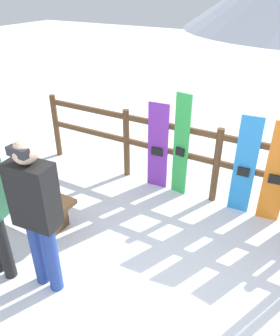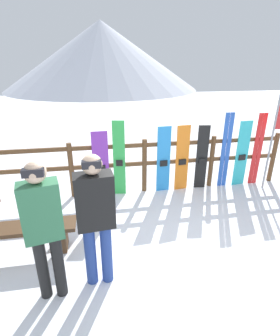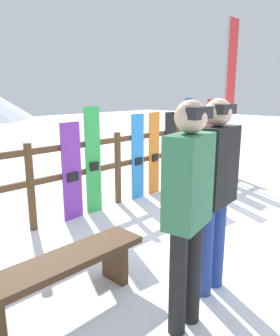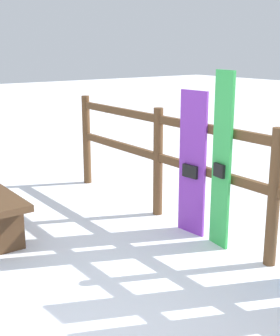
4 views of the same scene
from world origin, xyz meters
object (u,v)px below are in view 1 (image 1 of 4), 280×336
(snowboard_purple, at_px, (158,147))
(snowboard_green, at_px, (181,147))
(snowboard_blue, at_px, (245,167))
(person_black, at_px, (36,209))
(snowboard_orange, at_px, (277,174))
(bench, at_px, (24,196))

(snowboard_purple, height_order, snowboard_green, snowboard_green)
(snowboard_purple, xyz_separation_m, snowboard_blue, (1.29, 0.00, 0.02))
(person_black, xyz_separation_m, snowboard_blue, (1.41, 2.31, -0.30))
(person_black, relative_size, snowboard_blue, 1.21)
(snowboard_blue, height_order, snowboard_orange, snowboard_orange)
(snowboard_purple, relative_size, snowboard_blue, 0.97)
(bench, distance_m, snowboard_blue, 2.97)
(snowboard_orange, bearing_deg, snowboard_purple, -180.00)
(snowboard_blue, bearing_deg, person_black, -121.33)
(snowboard_purple, bearing_deg, bench, -127.00)
(person_black, relative_size, snowboard_green, 1.10)
(bench, height_order, person_black, person_black)
(person_black, bearing_deg, snowboard_orange, 51.92)
(person_black, height_order, snowboard_orange, person_black)
(bench, bearing_deg, snowboard_blue, 32.54)
(bench, xyz_separation_m, snowboard_green, (1.56, 1.58, 0.44))
(snowboard_purple, distance_m, snowboard_green, 0.38)
(snowboard_purple, height_order, snowboard_orange, snowboard_orange)
(snowboard_green, bearing_deg, snowboard_purple, -179.97)
(snowboard_orange, bearing_deg, snowboard_blue, -180.00)
(bench, xyz_separation_m, person_black, (1.08, -0.73, 0.66))
(person_black, bearing_deg, snowboard_blue, 58.67)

